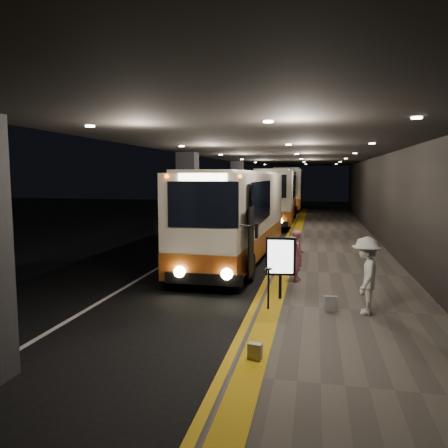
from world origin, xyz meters
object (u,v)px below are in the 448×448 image
(coach_main, at_px, (237,219))
(bag_polka, at_px, (331,304))
(coach_third, at_px, (287,190))
(stanchion_post, at_px, (268,289))
(bag_plain, at_px, (255,352))
(info_sign, at_px, (281,258))
(coach_second, at_px, (277,198))
(passenger_waiting_white, at_px, (366,275))
(passenger_boarding, at_px, (297,255))

(coach_main, xyz_separation_m, bag_polka, (3.48, -6.61, -1.34))
(coach_third, relative_size, stanchion_post, 12.67)
(bag_plain, height_order, info_sign, info_sign)
(coach_second, relative_size, passenger_waiting_white, 6.48)
(passenger_boarding, relative_size, stanchion_post, 1.55)
(coach_second, distance_m, bag_plain, 24.48)
(bag_polka, height_order, info_sign, info_sign)
(info_sign, bearing_deg, bag_plain, -98.04)
(coach_third, relative_size, info_sign, 7.75)
(coach_third, distance_m, stanchion_post, 34.58)
(coach_main, height_order, coach_second, coach_second)
(coach_second, distance_m, passenger_boarding, 18.27)
(coach_second, height_order, coach_third, coach_third)
(coach_third, bearing_deg, coach_second, -91.91)
(coach_second, height_order, bag_polka, coach_second)
(coach_second, distance_m, bag_polka, 21.47)
(coach_main, xyz_separation_m, coach_third, (0.19, 27.73, 0.25))
(coach_third, relative_size, passenger_boarding, 8.17)
(coach_third, relative_size, bag_polka, 35.06)
(info_sign, relative_size, stanchion_post, 1.63)
(coach_third, bearing_deg, bag_polka, -86.91)
(passenger_boarding, bearing_deg, bag_polka, -178.09)
(coach_main, height_order, info_sign, coach_main)
(coach_main, relative_size, coach_second, 0.95)
(info_sign, bearing_deg, coach_third, 87.22)
(passenger_boarding, height_order, bag_polka, passenger_boarding)
(coach_second, bearing_deg, info_sign, -85.83)
(bag_polka, bearing_deg, info_sign, 148.66)
(info_sign, xyz_separation_m, stanchion_post, (-0.21, -0.96, -0.61))
(coach_second, relative_size, bag_polka, 32.44)
(passenger_waiting_white, bearing_deg, coach_main, -136.90)
(passenger_boarding, relative_size, bag_polka, 4.29)
(coach_second, bearing_deg, coach_main, -92.31)
(passenger_waiting_white, xyz_separation_m, info_sign, (-2.08, 0.80, 0.20))
(coach_main, bearing_deg, info_sign, -67.42)
(stanchion_post, bearing_deg, bag_polka, 6.87)
(coach_second, bearing_deg, coach_third, 89.33)
(coach_main, bearing_deg, bag_polka, -60.30)
(bag_plain, xyz_separation_m, info_sign, (0.13, 3.97, 0.96))
(bag_plain, height_order, stanchion_post, stanchion_post)
(coach_main, distance_m, passenger_boarding, 4.41)
(coach_main, xyz_separation_m, passenger_waiting_white, (4.27, -6.62, -0.61))
(bag_polka, bearing_deg, stanchion_post, -173.13)
(passenger_waiting_white, bearing_deg, bag_plain, -24.52)
(bag_plain, relative_size, info_sign, 0.18)
(passenger_boarding, bearing_deg, info_sign, 156.37)
(info_sign, bearing_deg, coach_second, 89.11)
(coach_third, distance_m, info_sign, 33.62)
(passenger_waiting_white, bearing_deg, bag_polka, -80.76)
(passenger_boarding, bearing_deg, stanchion_post, 155.24)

